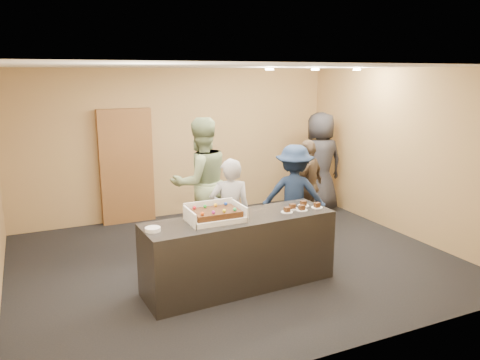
{
  "coord_description": "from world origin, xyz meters",
  "views": [
    {
      "loc": [
        -2.55,
        -5.74,
        2.62
      ],
      "look_at": [
        0.09,
        0.0,
        1.17
      ],
      "focal_mm": 35.0,
      "sensor_mm": 36.0,
      "label": 1
    }
  ],
  "objects_px": {
    "plate_stack": "(153,229)",
    "person_navy_man": "(294,195)",
    "storage_cabinet": "(127,167)",
    "sheet_cake": "(215,213)",
    "person_brown_extra": "(308,186)",
    "serving_counter": "(240,252)",
    "cake_box": "(215,216)",
    "person_sage_man": "(201,183)",
    "person_server_grey": "(230,214)",
    "person_dark_suit": "(320,163)"
  },
  "relations": [
    {
      "from": "storage_cabinet",
      "to": "person_sage_man",
      "type": "bearing_deg",
      "value": -64.04
    },
    {
      "from": "person_sage_man",
      "to": "person_dark_suit",
      "type": "relative_size",
      "value": 1.04
    },
    {
      "from": "storage_cabinet",
      "to": "person_server_grey",
      "type": "height_order",
      "value": "storage_cabinet"
    },
    {
      "from": "cake_box",
      "to": "serving_counter",
      "type": "bearing_deg",
      "value": -4.34
    },
    {
      "from": "person_brown_extra",
      "to": "person_server_grey",
      "type": "bearing_deg",
      "value": -5.45
    },
    {
      "from": "person_navy_man",
      "to": "person_dark_suit",
      "type": "relative_size",
      "value": 0.82
    },
    {
      "from": "cake_box",
      "to": "person_dark_suit",
      "type": "relative_size",
      "value": 0.34
    },
    {
      "from": "person_sage_man",
      "to": "person_brown_extra",
      "type": "relative_size",
      "value": 1.27
    },
    {
      "from": "serving_counter",
      "to": "sheet_cake",
      "type": "bearing_deg",
      "value": 177.0
    },
    {
      "from": "serving_counter",
      "to": "storage_cabinet",
      "type": "height_order",
      "value": "storage_cabinet"
    },
    {
      "from": "cake_box",
      "to": "plate_stack",
      "type": "xyz_separation_m",
      "value": [
        -0.77,
        -0.09,
        -0.02
      ]
    },
    {
      "from": "person_sage_man",
      "to": "person_navy_man",
      "type": "height_order",
      "value": "person_sage_man"
    },
    {
      "from": "person_sage_man",
      "to": "person_dark_suit",
      "type": "height_order",
      "value": "person_sage_man"
    },
    {
      "from": "serving_counter",
      "to": "person_server_grey",
      "type": "xyz_separation_m",
      "value": [
        0.13,
        0.58,
        0.31
      ]
    },
    {
      "from": "cake_box",
      "to": "plate_stack",
      "type": "distance_m",
      "value": 0.78
    },
    {
      "from": "person_brown_extra",
      "to": "person_sage_man",
      "type": "bearing_deg",
      "value": -35.09
    },
    {
      "from": "serving_counter",
      "to": "plate_stack",
      "type": "height_order",
      "value": "plate_stack"
    },
    {
      "from": "storage_cabinet",
      "to": "person_brown_extra",
      "type": "bearing_deg",
      "value": -33.7
    },
    {
      "from": "person_server_grey",
      "to": "person_dark_suit",
      "type": "distance_m",
      "value": 3.15
    },
    {
      "from": "plate_stack",
      "to": "person_brown_extra",
      "type": "relative_size",
      "value": 0.11
    },
    {
      "from": "serving_counter",
      "to": "cake_box",
      "type": "height_order",
      "value": "cake_box"
    },
    {
      "from": "sheet_cake",
      "to": "person_brown_extra",
      "type": "relative_size",
      "value": 0.36
    },
    {
      "from": "person_brown_extra",
      "to": "person_dark_suit",
      "type": "height_order",
      "value": "person_dark_suit"
    },
    {
      "from": "storage_cabinet",
      "to": "person_brown_extra",
      "type": "height_order",
      "value": "storage_cabinet"
    },
    {
      "from": "plate_stack",
      "to": "person_sage_man",
      "type": "distance_m",
      "value": 2.01
    },
    {
      "from": "plate_stack",
      "to": "person_navy_man",
      "type": "distance_m",
      "value": 2.71
    },
    {
      "from": "person_server_grey",
      "to": "person_brown_extra",
      "type": "xyz_separation_m",
      "value": [
        1.79,
        0.86,
        0.02
      ]
    },
    {
      "from": "serving_counter",
      "to": "person_navy_man",
      "type": "relative_size",
      "value": 1.54
    },
    {
      "from": "person_navy_man",
      "to": "person_dark_suit",
      "type": "height_order",
      "value": "person_dark_suit"
    },
    {
      "from": "serving_counter",
      "to": "storage_cabinet",
      "type": "xyz_separation_m",
      "value": [
        -0.72,
        3.2,
        0.56
      ]
    },
    {
      "from": "serving_counter",
      "to": "sheet_cake",
      "type": "distance_m",
      "value": 0.63
    },
    {
      "from": "cake_box",
      "to": "person_sage_man",
      "type": "xyz_separation_m",
      "value": [
        0.39,
        1.54,
        0.04
      ]
    },
    {
      "from": "serving_counter",
      "to": "person_brown_extra",
      "type": "xyz_separation_m",
      "value": [
        1.91,
        1.44,
        0.33
      ]
    },
    {
      "from": "storage_cabinet",
      "to": "person_navy_man",
      "type": "relative_size",
      "value": 1.29
    },
    {
      "from": "cake_box",
      "to": "sheet_cake",
      "type": "distance_m",
      "value": 0.06
    },
    {
      "from": "person_sage_man",
      "to": "person_brown_extra",
      "type": "xyz_separation_m",
      "value": [
        1.84,
        -0.13,
        -0.21
      ]
    },
    {
      "from": "person_navy_man",
      "to": "person_brown_extra",
      "type": "height_order",
      "value": "person_navy_man"
    },
    {
      "from": "person_sage_man",
      "to": "person_navy_man",
      "type": "bearing_deg",
      "value": 150.7
    },
    {
      "from": "cake_box",
      "to": "person_navy_man",
      "type": "distance_m",
      "value": 1.98
    },
    {
      "from": "person_navy_man",
      "to": "cake_box",
      "type": "bearing_deg",
      "value": 61.88
    },
    {
      "from": "person_sage_man",
      "to": "cake_box",
      "type": "bearing_deg",
      "value": 69.2
    },
    {
      "from": "cake_box",
      "to": "person_server_grey",
      "type": "distance_m",
      "value": 0.74
    },
    {
      "from": "storage_cabinet",
      "to": "cake_box",
      "type": "distance_m",
      "value": 3.2
    },
    {
      "from": "storage_cabinet",
      "to": "person_dark_suit",
      "type": "bearing_deg",
      "value": -14.12
    },
    {
      "from": "sheet_cake",
      "to": "person_navy_man",
      "type": "distance_m",
      "value": 2.0
    },
    {
      "from": "plate_stack",
      "to": "person_server_grey",
      "type": "xyz_separation_m",
      "value": [
        1.22,
        0.65,
        -0.16
      ]
    },
    {
      "from": "person_brown_extra",
      "to": "serving_counter",
      "type": "bearing_deg",
      "value": 5.89
    },
    {
      "from": "plate_stack",
      "to": "person_navy_man",
      "type": "xyz_separation_m",
      "value": [
        2.48,
        1.08,
        -0.14
      ]
    },
    {
      "from": "cake_box",
      "to": "plate_stack",
      "type": "relative_size",
      "value": 3.78
    },
    {
      "from": "sheet_cake",
      "to": "person_brown_extra",
      "type": "bearing_deg",
      "value": 32.82
    }
  ]
}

